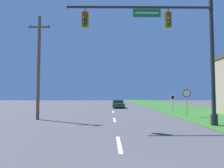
% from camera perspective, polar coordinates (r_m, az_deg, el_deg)
% --- Properties ---
extents(grass_verge_right, '(10.00, 110.00, 0.04)m').
position_cam_1_polar(grass_verge_right, '(34.01, 18.14, -6.42)').
color(grass_verge_right, '#2D6626').
rests_on(grass_verge_right, ground).
extents(road_center_line, '(0.16, 34.80, 0.01)m').
position_cam_1_polar(road_center_line, '(24.25, 0.27, -7.94)').
color(road_center_line, silver).
rests_on(road_center_line, ground).
extents(signal_mast, '(9.91, 0.47, 8.69)m').
position_cam_1_polar(signal_mast, '(14.13, 18.25, 10.63)').
color(signal_mast, '#232326').
rests_on(signal_mast, grass_verge_right).
extents(car_ahead, '(1.97, 4.31, 1.19)m').
position_cam_1_polar(car_ahead, '(31.93, 1.69, -5.75)').
color(car_ahead, black).
rests_on(car_ahead, ground).
extents(stop_sign, '(0.76, 0.07, 2.50)m').
position_cam_1_polar(stop_sign, '(19.68, 20.55, -3.38)').
color(stop_sign, gray).
rests_on(stop_sign, grass_verge_right).
extents(route_sign_post, '(0.55, 0.06, 2.03)m').
position_cam_1_polar(route_sign_post, '(23.37, 16.96, -4.23)').
color(route_sign_post, gray).
rests_on(route_sign_post, grass_verge_right).
extents(utility_pole_near, '(1.80, 0.26, 8.60)m').
position_cam_1_polar(utility_pole_near, '(17.69, -20.23, 5.00)').
color(utility_pole_near, brown).
rests_on(utility_pole_near, ground).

